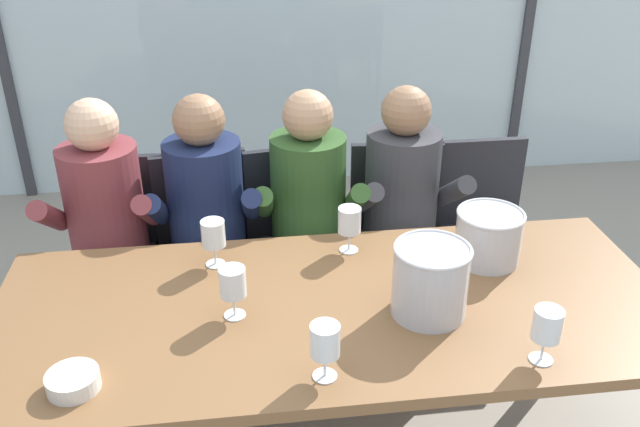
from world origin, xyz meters
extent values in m
plane|color=#9E9384|center=(0.00, 1.00, 0.00)|extent=(14.00, 14.00, 0.00)
cube|color=brown|center=(0.00, 0.00, 0.71)|extent=(2.20, 0.92, 0.04)
cylinder|color=brown|center=(-1.00, 0.36, 0.34)|extent=(0.07, 0.07, 0.69)
cylinder|color=brown|center=(1.00, 0.36, 0.34)|extent=(0.07, 0.07, 0.69)
cube|color=#232328|center=(-0.81, 0.80, 0.44)|extent=(0.46, 0.46, 0.03)
cube|color=#232328|center=(-0.80, 1.00, 0.66)|extent=(0.42, 0.05, 0.42)
cylinder|color=#232328|center=(-1.01, 0.62, 0.21)|extent=(0.04, 0.04, 0.43)
cylinder|color=#232328|center=(-0.63, 0.60, 0.21)|extent=(0.04, 0.04, 0.43)
cylinder|color=#232328|center=(-0.99, 1.00, 0.21)|extent=(0.04, 0.04, 0.43)
cylinder|color=#232328|center=(-0.61, 0.98, 0.21)|extent=(0.04, 0.04, 0.43)
cube|color=#232328|center=(-0.43, 0.79, 0.44)|extent=(0.50, 0.50, 0.03)
cube|color=#232328|center=(-0.46, 0.99, 0.66)|extent=(0.42, 0.09, 0.42)
cylinder|color=#232328|center=(-0.59, 0.58, 0.21)|extent=(0.04, 0.04, 0.43)
cylinder|color=#232328|center=(-0.22, 0.63, 0.21)|extent=(0.04, 0.04, 0.43)
cylinder|color=#232328|center=(-0.64, 0.95, 0.21)|extent=(0.04, 0.04, 0.43)
cylinder|color=#232328|center=(-0.27, 1.00, 0.21)|extent=(0.04, 0.04, 0.43)
cube|color=#232328|center=(-0.02, 0.80, 0.44)|extent=(0.50, 0.50, 0.03)
cube|color=#232328|center=(-0.05, 1.00, 0.66)|extent=(0.42, 0.10, 0.42)
cylinder|color=#232328|center=(-0.18, 0.58, 0.21)|extent=(0.04, 0.04, 0.43)
cylinder|color=#232328|center=(0.19, 0.64, 0.21)|extent=(0.04, 0.04, 0.43)
cylinder|color=#232328|center=(-0.24, 0.96, 0.21)|extent=(0.04, 0.04, 0.43)
cylinder|color=#232328|center=(0.13, 1.02, 0.21)|extent=(0.04, 0.04, 0.43)
cube|color=#232328|center=(0.42, 0.78, 0.44)|extent=(0.48, 0.48, 0.03)
cube|color=#232328|center=(0.44, 0.98, 0.66)|extent=(0.42, 0.08, 0.42)
cylinder|color=#232328|center=(0.21, 0.61, 0.21)|extent=(0.04, 0.04, 0.43)
cylinder|color=#232328|center=(0.59, 0.57, 0.21)|extent=(0.04, 0.04, 0.43)
cylinder|color=#232328|center=(0.25, 0.99, 0.21)|extent=(0.04, 0.04, 0.43)
cylinder|color=#232328|center=(0.62, 0.95, 0.21)|extent=(0.04, 0.04, 0.43)
cube|color=#232328|center=(0.83, 0.78, 0.44)|extent=(0.44, 0.44, 0.03)
cube|color=#232328|center=(0.83, 0.98, 0.66)|extent=(0.42, 0.04, 0.42)
cylinder|color=#232328|center=(0.64, 0.59, 0.21)|extent=(0.04, 0.04, 0.43)
cylinder|color=#232328|center=(1.02, 0.59, 0.21)|extent=(0.04, 0.04, 0.43)
cylinder|color=#232328|center=(0.64, 0.97, 0.21)|extent=(0.04, 0.04, 0.43)
cylinder|color=#232328|center=(1.02, 0.97, 0.21)|extent=(0.04, 0.04, 0.43)
cylinder|color=brown|center=(-0.84, 0.81, 0.73)|extent=(0.32, 0.32, 0.52)
sphere|color=#DBAD89|center=(-0.84, 0.81, 1.09)|extent=(0.21, 0.21, 0.21)
cube|color=#47423D|center=(-0.93, 0.61, 0.47)|extent=(0.13, 0.40, 0.13)
cube|color=#47423D|center=(-0.75, 0.61, 0.47)|extent=(0.13, 0.40, 0.13)
cylinder|color=#47423D|center=(-0.93, 0.41, 0.23)|extent=(0.10, 0.10, 0.45)
cylinder|color=#47423D|center=(-0.75, 0.41, 0.23)|extent=(0.10, 0.10, 0.45)
cylinder|color=brown|center=(-1.03, 0.69, 0.76)|extent=(0.08, 0.33, 0.26)
cylinder|color=brown|center=(-0.65, 0.69, 0.76)|extent=(0.08, 0.33, 0.26)
cylinder|color=#192347|center=(-0.43, 0.81, 0.73)|extent=(0.32, 0.32, 0.52)
sphere|color=#936B4C|center=(-0.43, 0.81, 1.09)|extent=(0.21, 0.21, 0.21)
cube|color=#47423D|center=(-0.52, 0.61, 0.47)|extent=(0.13, 0.40, 0.13)
cube|color=#47423D|center=(-0.34, 0.61, 0.47)|extent=(0.13, 0.40, 0.13)
cylinder|color=#47423D|center=(-0.52, 0.41, 0.23)|extent=(0.10, 0.10, 0.45)
cylinder|color=#47423D|center=(-0.34, 0.41, 0.23)|extent=(0.10, 0.10, 0.45)
cylinder|color=#192347|center=(-0.62, 0.69, 0.76)|extent=(0.08, 0.32, 0.26)
cylinder|color=#192347|center=(-0.24, 0.69, 0.76)|extent=(0.08, 0.32, 0.26)
cylinder|color=#2D5123|center=(0.01, 0.81, 0.73)|extent=(0.34, 0.34, 0.52)
sphere|color=tan|center=(0.01, 0.81, 1.09)|extent=(0.21, 0.21, 0.21)
cube|color=#47423D|center=(-0.09, 0.62, 0.47)|extent=(0.15, 0.41, 0.13)
cube|color=#47423D|center=(0.09, 0.61, 0.47)|extent=(0.15, 0.41, 0.13)
cylinder|color=#47423D|center=(-0.10, 0.42, 0.23)|extent=(0.10, 0.10, 0.45)
cylinder|color=#47423D|center=(0.08, 0.41, 0.23)|extent=(0.10, 0.10, 0.45)
cylinder|color=#2D5123|center=(-0.19, 0.70, 0.76)|extent=(0.10, 0.33, 0.26)
cylinder|color=#2D5123|center=(0.19, 0.68, 0.76)|extent=(0.10, 0.33, 0.26)
cylinder|color=#38383D|center=(0.42, 0.81, 0.73)|extent=(0.33, 0.33, 0.52)
sphere|color=#936B4C|center=(0.42, 0.81, 1.09)|extent=(0.21, 0.21, 0.21)
cube|color=#47423D|center=(0.34, 0.61, 0.47)|extent=(0.15, 0.41, 0.13)
cube|color=#47423D|center=(0.52, 0.62, 0.47)|extent=(0.15, 0.41, 0.13)
cylinder|color=#47423D|center=(0.35, 0.41, 0.23)|extent=(0.10, 0.10, 0.45)
cylinder|color=#47423D|center=(0.53, 0.42, 0.23)|extent=(0.10, 0.10, 0.45)
cylinder|color=#38383D|center=(0.23, 0.68, 0.76)|extent=(0.10, 0.33, 0.26)
cylinder|color=#38383D|center=(0.61, 0.70, 0.76)|extent=(0.10, 0.33, 0.26)
cylinder|color=#B7B7BC|center=(0.29, -0.08, 0.84)|extent=(0.24, 0.24, 0.23)
torus|color=silver|center=(0.29, -0.08, 0.96)|extent=(0.24, 0.24, 0.01)
cylinder|color=#B7B7BC|center=(0.58, 0.20, 0.82)|extent=(0.23, 0.23, 0.18)
torus|color=silver|center=(0.58, 0.20, 0.91)|extent=(0.24, 0.24, 0.01)
cylinder|color=silver|center=(-0.76, -0.30, 0.75)|extent=(0.14, 0.14, 0.05)
cylinder|color=silver|center=(-0.32, -0.02, 0.73)|extent=(0.07, 0.07, 0.00)
cylinder|color=silver|center=(-0.32, -0.02, 0.77)|extent=(0.01, 0.01, 0.07)
cylinder|color=silver|center=(-0.32, -0.02, 0.85)|extent=(0.08, 0.08, 0.09)
cylinder|color=silver|center=(-0.38, 0.30, 0.73)|extent=(0.07, 0.07, 0.00)
cylinder|color=silver|center=(-0.38, 0.30, 0.77)|extent=(0.01, 0.01, 0.07)
cylinder|color=silver|center=(-0.38, 0.30, 0.85)|extent=(0.08, 0.08, 0.09)
cylinder|color=#E0D184|center=(-0.38, 0.30, 0.83)|extent=(0.07, 0.07, 0.04)
cylinder|color=silver|center=(0.10, 0.33, 0.73)|extent=(0.07, 0.07, 0.00)
cylinder|color=silver|center=(0.10, 0.33, 0.77)|extent=(0.01, 0.01, 0.07)
cylinder|color=silver|center=(0.10, 0.33, 0.85)|extent=(0.08, 0.08, 0.09)
cylinder|color=#560C1E|center=(0.10, 0.33, 0.83)|extent=(0.07, 0.07, 0.04)
cylinder|color=silver|center=(-0.08, -0.34, 0.73)|extent=(0.07, 0.07, 0.00)
cylinder|color=silver|center=(-0.08, -0.34, 0.77)|extent=(0.01, 0.01, 0.07)
cylinder|color=silver|center=(-0.08, -0.34, 0.85)|extent=(0.08, 0.08, 0.09)
cylinder|color=#E0D184|center=(-0.08, -0.34, 0.83)|extent=(0.07, 0.07, 0.04)
cylinder|color=silver|center=(0.55, -0.35, 0.73)|extent=(0.07, 0.07, 0.00)
cylinder|color=silver|center=(0.55, -0.35, 0.77)|extent=(0.01, 0.01, 0.07)
cylinder|color=silver|center=(0.55, -0.35, 0.85)|extent=(0.08, 0.08, 0.09)
cylinder|color=maroon|center=(0.55, -0.35, 0.83)|extent=(0.07, 0.07, 0.04)
camera|label=1|loc=(-0.28, -1.80, 2.02)|focal=38.27mm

